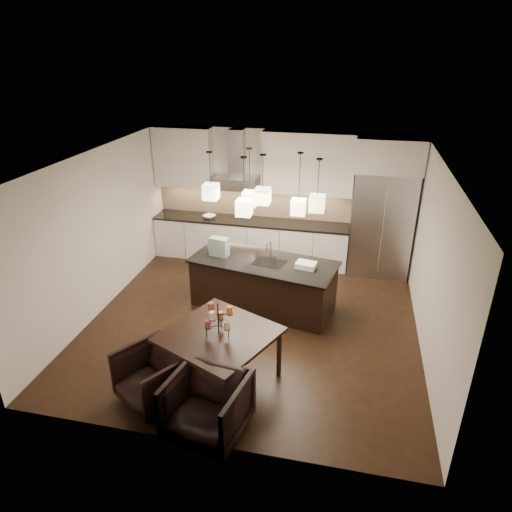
% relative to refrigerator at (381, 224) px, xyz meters
% --- Properties ---
extents(floor, '(5.50, 5.50, 0.02)m').
position_rel_refrigerator_xyz_m(floor, '(-2.10, -2.38, -1.08)').
color(floor, black).
rests_on(floor, ground).
extents(ceiling, '(5.50, 5.50, 0.02)m').
position_rel_refrigerator_xyz_m(ceiling, '(-2.10, -2.38, 1.73)').
color(ceiling, white).
rests_on(ceiling, wall_back).
extents(wall_back, '(5.50, 0.02, 2.80)m').
position_rel_refrigerator_xyz_m(wall_back, '(-2.10, 0.38, 0.32)').
color(wall_back, silver).
rests_on(wall_back, ground).
extents(wall_front, '(5.50, 0.02, 2.80)m').
position_rel_refrigerator_xyz_m(wall_front, '(-2.10, -5.14, 0.32)').
color(wall_front, silver).
rests_on(wall_front, ground).
extents(wall_left, '(0.02, 5.50, 2.80)m').
position_rel_refrigerator_xyz_m(wall_left, '(-4.86, -2.38, 0.32)').
color(wall_left, silver).
rests_on(wall_left, ground).
extents(wall_right, '(0.02, 5.50, 2.80)m').
position_rel_refrigerator_xyz_m(wall_right, '(0.66, -2.38, 0.32)').
color(wall_right, silver).
rests_on(wall_right, ground).
extents(refrigerator, '(1.20, 0.72, 2.15)m').
position_rel_refrigerator_xyz_m(refrigerator, '(0.00, 0.00, 0.00)').
color(refrigerator, '#B7B7BA').
rests_on(refrigerator, floor).
extents(fridge_panel, '(1.26, 0.72, 0.65)m').
position_rel_refrigerator_xyz_m(fridge_panel, '(0.00, 0.00, 1.40)').
color(fridge_panel, silver).
rests_on(fridge_panel, refrigerator).
extents(lower_cabinets, '(4.21, 0.62, 0.88)m').
position_rel_refrigerator_xyz_m(lower_cabinets, '(-2.73, 0.05, -0.64)').
color(lower_cabinets, silver).
rests_on(lower_cabinets, floor).
extents(countertop, '(4.21, 0.66, 0.04)m').
position_rel_refrigerator_xyz_m(countertop, '(-2.73, 0.05, -0.17)').
color(countertop, black).
rests_on(countertop, lower_cabinets).
extents(backsplash, '(4.21, 0.02, 0.63)m').
position_rel_refrigerator_xyz_m(backsplash, '(-2.73, 0.35, 0.16)').
color(backsplash, beige).
rests_on(backsplash, countertop).
extents(upper_cab_left, '(1.25, 0.35, 1.25)m').
position_rel_refrigerator_xyz_m(upper_cab_left, '(-4.20, 0.19, 1.10)').
color(upper_cab_left, silver).
rests_on(upper_cab_left, wall_back).
extents(upper_cab_right, '(1.85, 0.35, 1.25)m').
position_rel_refrigerator_xyz_m(upper_cab_right, '(-1.55, 0.19, 1.10)').
color(upper_cab_right, silver).
rests_on(upper_cab_right, wall_back).
extents(hood_canopy, '(0.90, 0.52, 0.24)m').
position_rel_refrigerator_xyz_m(hood_canopy, '(-3.03, 0.10, 0.65)').
color(hood_canopy, '#B7B7BA').
rests_on(hood_canopy, wall_back).
extents(hood_chimney, '(0.30, 0.28, 0.96)m').
position_rel_refrigerator_xyz_m(hood_chimney, '(-3.03, 0.21, 1.24)').
color(hood_chimney, '#B7B7BA').
rests_on(hood_chimney, hood_canopy).
extents(fruit_bowl, '(0.34, 0.34, 0.06)m').
position_rel_refrigerator_xyz_m(fruit_bowl, '(-3.62, 0.00, -0.12)').
color(fruit_bowl, silver).
rests_on(fruit_bowl, countertop).
extents(island_body, '(2.61, 1.44, 0.87)m').
position_rel_refrigerator_xyz_m(island_body, '(-2.04, -1.85, -0.64)').
color(island_body, black).
rests_on(island_body, floor).
extents(island_top, '(2.70, 1.53, 0.04)m').
position_rel_refrigerator_xyz_m(island_top, '(-2.04, -1.85, -0.19)').
color(island_top, black).
rests_on(island_top, island_body).
extents(faucet, '(0.14, 0.25, 0.37)m').
position_rel_refrigerator_xyz_m(faucet, '(-1.93, -1.77, 0.02)').
color(faucet, silver).
rests_on(faucet, island_top).
extents(tote_bag, '(0.36, 0.24, 0.34)m').
position_rel_refrigerator_xyz_m(tote_bag, '(-2.86, -1.78, 0.00)').
color(tote_bag, '#1B4D3B').
rests_on(tote_bag, island_top).
extents(food_container, '(0.37, 0.30, 0.10)m').
position_rel_refrigerator_xyz_m(food_container, '(-1.28, -1.95, -0.12)').
color(food_container, silver).
rests_on(food_container, island_top).
extents(dining_table, '(1.78, 1.78, 0.81)m').
position_rel_refrigerator_xyz_m(dining_table, '(-2.22, -3.99, -0.67)').
color(dining_table, black).
rests_on(dining_table, floor).
extents(candelabra, '(0.51, 0.51, 0.47)m').
position_rel_refrigerator_xyz_m(candelabra, '(-2.22, -3.99, -0.03)').
color(candelabra, black).
rests_on(candelabra, dining_table).
extents(candle_a, '(0.11, 0.11, 0.11)m').
position_rel_refrigerator_xyz_m(candle_a, '(-2.08, -4.05, -0.07)').
color(candle_a, beige).
rests_on(candle_a, candelabra).
extents(candle_b, '(0.11, 0.11, 0.11)m').
position_rel_refrigerator_xyz_m(candle_b, '(-2.23, -3.84, -0.07)').
color(candle_b, '#CF6E2F').
rests_on(candle_b, candelabra).
extents(candle_c, '(0.11, 0.11, 0.11)m').
position_rel_refrigerator_xyz_m(candle_c, '(-2.34, -4.08, -0.07)').
color(candle_c, brown).
rests_on(candle_c, candelabra).
extents(candle_d, '(0.11, 0.11, 0.11)m').
position_rel_refrigerator_xyz_m(candle_d, '(-2.07, -3.95, 0.10)').
color(candle_d, '#CF6E2F').
rests_on(candle_d, candelabra).
extents(candle_e, '(0.11, 0.11, 0.11)m').
position_rel_refrigerator_xyz_m(candle_e, '(-2.33, -3.91, 0.10)').
color(candle_e, brown).
rests_on(candle_e, candelabra).
extents(candle_f, '(0.11, 0.11, 0.11)m').
position_rel_refrigerator_xyz_m(candle_f, '(-2.25, -4.13, 0.10)').
color(candle_f, beige).
rests_on(candle_f, candelabra).
extents(armchair_left, '(1.13, 1.14, 0.76)m').
position_rel_refrigerator_xyz_m(armchair_left, '(-2.98, -4.54, -0.70)').
color(armchair_left, black).
rests_on(armchair_left, floor).
extents(armchair_right, '(1.04, 1.06, 0.83)m').
position_rel_refrigerator_xyz_m(armchair_right, '(-2.09, -4.93, -0.66)').
color(armchair_right, black).
rests_on(armchair_right, floor).
extents(pendant_a, '(0.24, 0.24, 0.26)m').
position_rel_refrigerator_xyz_m(pendant_a, '(-2.93, -1.92, 1.06)').
color(pendant_a, beige).
rests_on(pendant_a, ceiling).
extents(pendant_b, '(0.24, 0.24, 0.26)m').
position_rel_refrigerator_xyz_m(pendant_b, '(-2.36, -1.52, 0.85)').
color(pendant_b, beige).
rests_on(pendant_b, ceiling).
extents(pendant_c, '(0.24, 0.24, 0.26)m').
position_rel_refrigerator_xyz_m(pendant_c, '(-2.04, -1.93, 1.05)').
color(pendant_c, beige).
rests_on(pendant_c, ceiling).
extents(pendant_d, '(0.24, 0.24, 0.26)m').
position_rel_refrigerator_xyz_m(pendant_d, '(-1.49, -1.66, 0.81)').
color(pendant_d, beige).
rests_on(pendant_d, ceiling).
extents(pendant_e, '(0.24, 0.24, 0.26)m').
position_rel_refrigerator_xyz_m(pendant_e, '(-1.15, -2.03, 1.02)').
color(pendant_e, beige).
rests_on(pendant_e, ceiling).
extents(pendant_f, '(0.24, 0.24, 0.26)m').
position_rel_refrigerator_xyz_m(pendant_f, '(-2.30, -2.16, 0.91)').
color(pendant_f, beige).
rests_on(pendant_f, ceiling).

